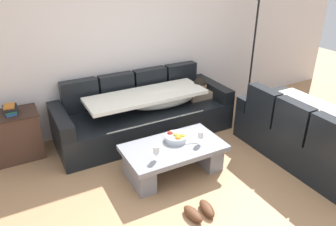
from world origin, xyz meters
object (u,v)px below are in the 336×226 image
fruit_bowl (176,137)px  pair_of_shoes (200,211)px  couch_near_window (310,136)px  book_stack_on_cabinet (10,109)px  coffee_table (173,156)px  wine_glass_near_right (200,135)px  couch_along_wall (147,114)px  side_cabinet (12,136)px  open_magazine (189,139)px  wine_glass_near_left (156,150)px  floor_lamp (253,43)px

fruit_bowl → pair_of_shoes: fruit_bowl is taller
couch_near_window → book_stack_on_cabinet: couch_near_window is taller
coffee_table → wine_glass_near_right: size_ratio=7.23×
couch_along_wall → fruit_bowl: bearing=-92.8°
book_stack_on_cabinet → pair_of_shoes: size_ratio=0.69×
coffee_table → side_cabinet: bearing=143.0°
book_stack_on_cabinet → pair_of_shoes: book_stack_on_cabinet is taller
book_stack_on_cabinet → side_cabinet: bearing=-176.1°
coffee_table → open_magazine: 0.29m
wine_glass_near_right → side_cabinet: 2.43m
wine_glass_near_left → open_magazine: wine_glass_near_left is taller
fruit_bowl → book_stack_on_cabinet: size_ratio=1.26×
couch_near_window → floor_lamp: floor_lamp is taller
couch_along_wall → fruit_bowl: 0.96m
fruit_bowl → wine_glass_near_left: 0.48m
wine_glass_near_right → book_stack_on_cabinet: size_ratio=0.75×
couch_near_window → pair_of_shoes: 1.84m
side_cabinet → floor_lamp: 3.94m
wine_glass_near_left → pair_of_shoes: (0.19, -0.62, -0.45)m
couch_along_wall → couch_near_window: size_ratio=1.34×
coffee_table → fruit_bowl: (0.09, 0.09, 0.18)m
pair_of_shoes → couch_along_wall: bearing=82.1°
fruit_bowl → floor_lamp: floor_lamp is taller
coffee_table → book_stack_on_cabinet: (-1.63, 1.28, 0.46)m
coffee_table → wine_glass_near_right: 0.41m
couch_along_wall → book_stack_on_cabinet: 1.82m
book_stack_on_cabinet → floor_lamp: size_ratio=0.11×
fruit_bowl → side_cabinet: (-1.78, 1.18, -0.10)m
open_magazine → pair_of_shoes: (-0.36, -0.81, -0.34)m
side_cabinet → coffee_table: bearing=-37.0°
coffee_table → floor_lamp: floor_lamp is taller
couch_near_window → wine_glass_near_right: bearing=71.7°
couch_along_wall → floor_lamp: size_ratio=1.31×
fruit_bowl → book_stack_on_cabinet: book_stack_on_cabinet is taller
wine_glass_near_right → open_magazine: bearing=113.1°
couch_along_wall → open_magazine: (0.11, -1.01, 0.06)m
wine_glass_near_left → pair_of_shoes: wine_glass_near_left is taller
open_magazine → pair_of_shoes: size_ratio=0.86×
open_magazine → side_cabinet: size_ratio=0.39×
wine_glass_near_right → floor_lamp: (1.86, 1.26, 0.62)m
couch_near_window → coffee_table: bearing=71.4°
coffee_table → couch_near_window: bearing=-18.6°
coffee_table → wine_glass_near_left: (-0.31, -0.16, 0.26)m
coffee_table → floor_lamp: bearing=28.0°
floor_lamp → open_magazine: bearing=-149.8°
wine_glass_near_right → floor_lamp: bearing=34.2°
wine_glass_near_left → coffee_table: bearing=27.5°
couch_along_wall → wine_glass_near_left: couch_along_wall is taller
couch_near_window → coffee_table: size_ratio=1.59×
fruit_bowl → floor_lamp: 2.43m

